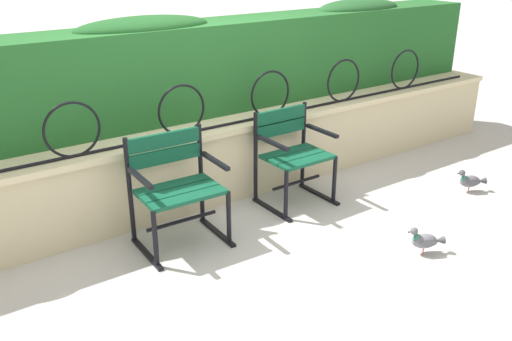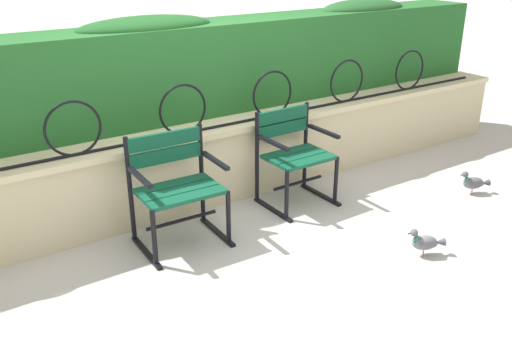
{
  "view_description": "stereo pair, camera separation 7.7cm",
  "coord_description": "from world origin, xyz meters",
  "px_view_note": "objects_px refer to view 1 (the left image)",
  "views": [
    {
      "loc": [
        -2.19,
        -2.98,
        2.14
      ],
      "look_at": [
        0.0,
        0.16,
        0.55
      ],
      "focal_mm": 38.74,
      "sensor_mm": 36.0,
      "label": 1
    },
    {
      "loc": [
        -2.12,
        -3.03,
        2.14
      ],
      "look_at": [
        0.0,
        0.16,
        0.55
      ],
      "focal_mm": 38.74,
      "sensor_mm": 36.0,
      "label": 2
    }
  ],
  "objects_px": {
    "park_chair_right": "(292,153)",
    "pigeon_far_side": "(470,181)",
    "pigeon_near_chairs": "(425,240)",
    "park_chair_left": "(176,185)"
  },
  "relations": [
    {
      "from": "pigeon_near_chairs",
      "to": "park_chair_left",
      "type": "bearing_deg",
      "value": 138.9
    },
    {
      "from": "park_chair_left",
      "to": "pigeon_near_chairs",
      "type": "bearing_deg",
      "value": -41.1
    },
    {
      "from": "pigeon_near_chairs",
      "to": "pigeon_far_side",
      "type": "bearing_deg",
      "value": 21.57
    },
    {
      "from": "pigeon_far_side",
      "to": "park_chair_left",
      "type": "bearing_deg",
      "value": 164.29
    },
    {
      "from": "park_chair_right",
      "to": "pigeon_far_side",
      "type": "xyz_separation_m",
      "value": [
        1.47,
        -0.8,
        -0.34
      ]
    },
    {
      "from": "park_chair_left",
      "to": "park_chair_right",
      "type": "distance_m",
      "value": 1.16
    },
    {
      "from": "park_chair_right",
      "to": "pigeon_near_chairs",
      "type": "height_order",
      "value": "park_chair_right"
    },
    {
      "from": "park_chair_right",
      "to": "pigeon_far_side",
      "type": "relative_size",
      "value": 2.98
    },
    {
      "from": "park_chair_left",
      "to": "pigeon_near_chairs",
      "type": "height_order",
      "value": "park_chair_left"
    },
    {
      "from": "park_chair_right",
      "to": "pigeon_near_chairs",
      "type": "bearing_deg",
      "value": -79.25
    }
  ]
}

